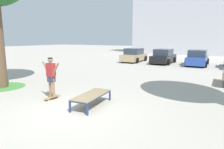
{
  "coord_description": "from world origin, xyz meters",
  "views": [
    {
      "loc": [
        4.85,
        -5.05,
        2.56
      ],
      "look_at": [
        0.3,
        2.38,
        1.0
      ],
      "focal_mm": 32.25,
      "sensor_mm": 36.0,
      "label": 1
    }
  ],
  "objects": [
    {
      "name": "grass_patch_near_left",
      "position": [
        -5.68,
        0.81,
        0.0
      ],
      "size": [
        2.36,
        2.36,
        0.01
      ],
      "primitive_type": "cylinder",
      "color": "#47893D",
      "rests_on": "ground"
    },
    {
      "name": "ground_plane",
      "position": [
        0.0,
        0.0,
        0.0
      ],
      "size": [
        120.0,
        120.0,
        0.0
      ],
      "primitive_type": "plane",
      "color": "#B2AA9E"
    },
    {
      "name": "car_tan",
      "position": [
        -4.76,
        15.4,
        0.69
      ],
      "size": [
        2.08,
        4.28,
        1.5
      ],
      "color": "tan",
      "rests_on": "ground"
    },
    {
      "name": "skate_box",
      "position": [
        0.3,
        0.88,
        0.41
      ],
      "size": [
        1.01,
        1.98,
        0.46
      ],
      "color": "navy",
      "rests_on": "ground"
    },
    {
      "name": "car_blue",
      "position": [
        1.78,
        15.72,
        0.69
      ],
      "size": [
        2.08,
        4.28,
        1.5
      ],
      "color": "#28479E",
      "rests_on": "ground"
    },
    {
      "name": "skater",
      "position": [
        -1.67,
        0.7,
        1.07
      ],
      "size": [
        1.0,
        0.28,
        1.69
      ],
      "color": "#8E6647",
      "rests_on": "skateboard"
    },
    {
      "name": "car_black",
      "position": [
        -1.49,
        15.59,
        0.69
      ],
      "size": [
        2.0,
        4.24,
        1.5
      ],
      "color": "black",
      "rests_on": "ground"
    },
    {
      "name": "skateboard",
      "position": [
        -1.67,
        0.7,
        0.08
      ],
      "size": [
        0.2,
        0.8,
        0.09
      ],
      "color": "#9E754C",
      "rests_on": "ground"
    }
  ]
}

